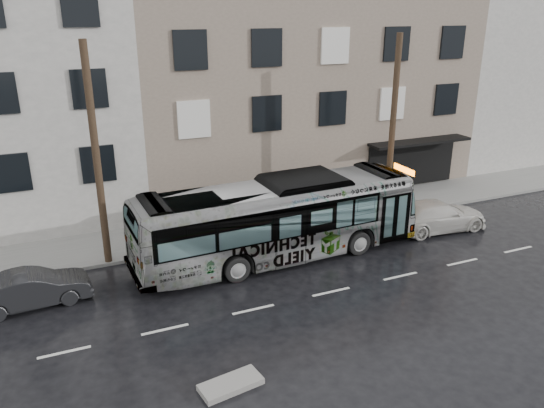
{
  "coord_description": "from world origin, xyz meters",
  "views": [
    {
      "loc": [
        -9.15,
        -17.98,
        10.16
      ],
      "look_at": [
        -0.31,
        2.5,
        1.94
      ],
      "focal_mm": 35.0,
      "sensor_mm": 36.0,
      "label": 1
    }
  ],
  "objects_px": {
    "utility_pole_rear": "(97,158)",
    "bus": "(278,220)",
    "dark_sedan": "(32,289)",
    "utility_pole_front": "(392,128)",
    "sign_post": "(405,189)",
    "white_sedan": "(437,216)"
  },
  "relations": [
    {
      "from": "sign_post",
      "to": "utility_pole_rear",
      "type": "bearing_deg",
      "value": 180.0
    },
    {
      "from": "utility_pole_front",
      "to": "sign_post",
      "type": "distance_m",
      "value": 3.48
    },
    {
      "from": "sign_post",
      "to": "dark_sedan",
      "type": "xyz_separation_m",
      "value": [
        -18.02,
        -2.34,
        -0.69
      ]
    },
    {
      "from": "utility_pole_front",
      "to": "white_sedan",
      "type": "distance_m",
      "value": 4.77
    },
    {
      "from": "utility_pole_rear",
      "to": "dark_sedan",
      "type": "xyz_separation_m",
      "value": [
        -2.92,
        -2.34,
        -3.99
      ]
    },
    {
      "from": "utility_pole_front",
      "to": "bus",
      "type": "distance_m",
      "value": 8.02
    },
    {
      "from": "dark_sedan",
      "to": "sign_post",
      "type": "bearing_deg",
      "value": -86.96
    },
    {
      "from": "white_sedan",
      "to": "utility_pole_rear",
      "type": "bearing_deg",
      "value": 84.79
    },
    {
      "from": "sign_post",
      "to": "bus",
      "type": "xyz_separation_m",
      "value": [
        -8.25,
        -2.19,
        0.4
      ]
    },
    {
      "from": "utility_pole_front",
      "to": "sign_post",
      "type": "relative_size",
      "value": 3.75
    },
    {
      "from": "utility_pole_front",
      "to": "bus",
      "type": "height_order",
      "value": "utility_pole_front"
    },
    {
      "from": "utility_pole_rear",
      "to": "dark_sedan",
      "type": "height_order",
      "value": "utility_pole_rear"
    },
    {
      "from": "utility_pole_front",
      "to": "bus",
      "type": "relative_size",
      "value": 0.72
    },
    {
      "from": "utility_pole_front",
      "to": "sign_post",
      "type": "height_order",
      "value": "utility_pole_front"
    },
    {
      "from": "utility_pole_front",
      "to": "bus",
      "type": "xyz_separation_m",
      "value": [
        -7.15,
        -2.19,
        -2.9
      ]
    },
    {
      "from": "utility_pole_rear",
      "to": "white_sedan",
      "type": "bearing_deg",
      "value": -9.2
    },
    {
      "from": "utility_pole_front",
      "to": "utility_pole_rear",
      "type": "distance_m",
      "value": 14.0
    },
    {
      "from": "sign_post",
      "to": "white_sedan",
      "type": "bearing_deg",
      "value": -87.83
    },
    {
      "from": "bus",
      "to": "white_sedan",
      "type": "relative_size",
      "value": 2.48
    },
    {
      "from": "bus",
      "to": "sign_post",
      "type": "bearing_deg",
      "value": -77.33
    },
    {
      "from": "utility_pole_rear",
      "to": "bus",
      "type": "relative_size",
      "value": 0.72
    },
    {
      "from": "sign_post",
      "to": "dark_sedan",
      "type": "bearing_deg",
      "value": -172.59
    }
  ]
}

